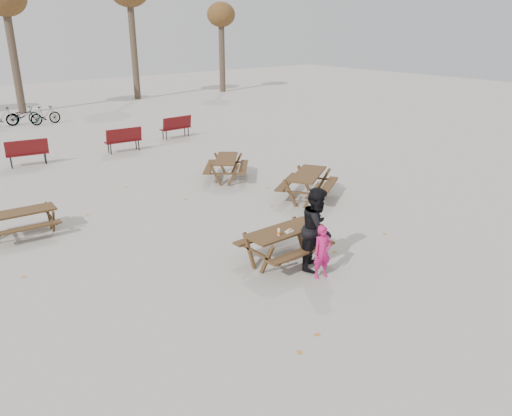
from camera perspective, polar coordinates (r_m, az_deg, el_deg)
ground at (r=11.46m, az=3.16°, el=-6.06°), size 80.00×80.00×0.00m
main_picnic_table at (r=11.21m, az=3.21°, el=-3.38°), size 1.80×1.45×0.78m
food_tray at (r=11.00m, az=3.83°, el=-2.70°), size 0.18×0.11×0.03m
bread_roll at (r=10.99m, az=3.84°, el=-2.50°), size 0.14×0.06×0.05m
soda_bottle at (r=10.81m, az=2.62°, el=-2.81°), size 0.07×0.07×0.17m
child at (r=10.60m, az=7.60°, el=-5.00°), size 0.48×0.36×1.17m
adult at (r=10.90m, az=7.00°, el=-2.31°), size 1.13×1.07×1.84m
picnic_table_east at (r=15.34m, az=5.89°, el=2.52°), size 2.42×2.30×0.82m
picnic_table_north at (r=13.92m, az=-24.98°, el=-1.59°), size 1.66×1.38×0.67m
picnic_table_far at (r=17.25m, az=-3.40°, el=4.52°), size 2.22×2.26×0.76m
park_bench_row at (r=21.40m, az=-20.37°, el=6.81°), size 11.97×1.54×1.03m
tree_row at (r=33.66m, az=-27.24°, el=20.25°), size 32.17×3.52×8.26m
fallen_leaves at (r=13.51m, az=-2.34°, el=-1.76°), size 11.00×11.00×0.01m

